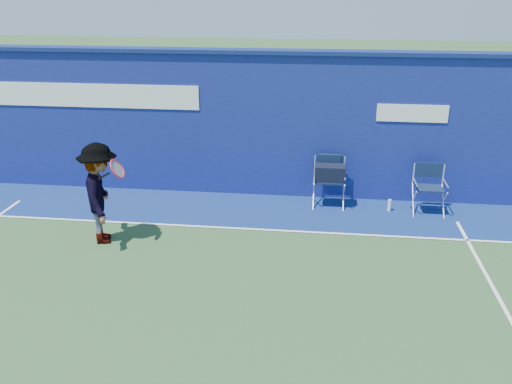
# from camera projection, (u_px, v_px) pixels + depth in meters

# --- Properties ---
(ground) EXTENTS (80.00, 80.00, 0.00)m
(ground) POSITION_uv_depth(u_px,v_px,m) (179.00, 328.00, 7.29)
(ground) COLOR #2E4F2A
(ground) RESTS_ON ground
(stadium_wall) EXTENTS (24.00, 0.50, 3.08)m
(stadium_wall) POSITION_uv_depth(u_px,v_px,m) (236.00, 123.00, 11.54)
(stadium_wall) COLOR navy
(stadium_wall) RESTS_ON ground
(out_of_bounds_strip) EXTENTS (24.00, 1.80, 0.01)m
(out_of_bounds_strip) POSITION_uv_depth(u_px,v_px,m) (229.00, 209.00, 11.08)
(out_of_bounds_strip) COLOR navy
(out_of_bounds_strip) RESTS_ON ground
(court_lines) EXTENTS (24.00, 12.00, 0.01)m
(court_lines) POSITION_uv_depth(u_px,v_px,m) (189.00, 303.00, 7.84)
(court_lines) COLOR white
(court_lines) RESTS_ON out_of_bounds_strip
(directors_chair_left) EXTENTS (0.61, 0.57, 1.03)m
(directors_chair_left) POSITION_uv_depth(u_px,v_px,m) (329.00, 186.00, 11.14)
(directors_chair_left) COLOR silver
(directors_chair_left) RESTS_ON ground
(directors_chair_right) EXTENTS (0.58, 0.52, 0.98)m
(directors_chair_right) POSITION_uv_depth(u_px,v_px,m) (428.00, 198.00, 10.84)
(directors_chair_right) COLOR silver
(directors_chair_right) RESTS_ON ground
(water_bottle) EXTENTS (0.07, 0.07, 0.25)m
(water_bottle) POSITION_uv_depth(u_px,v_px,m) (389.00, 205.00, 10.97)
(water_bottle) COLOR white
(water_bottle) RESTS_ON ground
(tennis_player) EXTENTS (1.01, 1.32, 1.81)m
(tennis_player) POSITION_uv_depth(u_px,v_px,m) (100.00, 194.00, 9.44)
(tennis_player) COLOR #EA4738
(tennis_player) RESTS_ON ground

